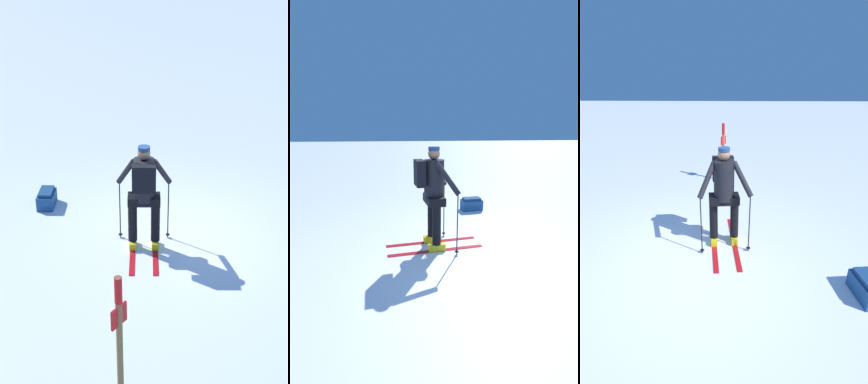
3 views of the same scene
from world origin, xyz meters
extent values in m
plane|color=white|center=(0.00, 0.00, 0.00)|extent=(80.00, 80.00, 0.00)
cube|color=red|center=(0.49, -0.61, 0.01)|extent=(1.71, 0.29, 0.01)
cube|color=yellow|center=(0.49, -0.61, 0.07)|extent=(0.31, 0.14, 0.12)
cylinder|color=black|center=(0.49, -0.61, 0.51)|extent=(0.15, 0.15, 0.76)
cube|color=red|center=(0.44, -0.23, 0.01)|extent=(1.71, 0.29, 0.01)
cube|color=yellow|center=(0.44, -0.23, 0.07)|extent=(0.31, 0.14, 0.12)
cylinder|color=black|center=(0.44, -0.23, 0.51)|extent=(0.15, 0.15, 0.76)
cube|color=black|center=(0.46, -0.42, 0.89)|extent=(0.35, 0.56, 0.14)
cylinder|color=black|center=(0.46, -0.42, 1.24)|extent=(0.35, 0.35, 0.69)
sphere|color=#8C664C|center=(0.46, -0.42, 1.69)|extent=(0.20, 0.20, 0.20)
cylinder|color=navy|center=(0.46, -0.42, 1.78)|extent=(0.19, 0.19, 0.06)
cube|color=black|center=(0.71, -0.39, 1.37)|extent=(0.19, 0.38, 0.44)
cylinder|color=black|center=(0.21, -0.86, 0.54)|extent=(0.02, 0.02, 1.08)
cylinder|color=black|center=(0.21, -0.86, 0.06)|extent=(0.07, 0.07, 0.01)
cylinder|color=black|center=(0.34, -0.73, 1.31)|extent=(0.39, 0.40, 0.55)
cylinder|color=black|center=(0.12, -0.05, 0.54)|extent=(0.02, 0.02, 1.08)
cylinder|color=black|center=(0.12, -0.05, 0.06)|extent=(0.07, 0.07, 0.01)
cylinder|color=black|center=(0.28, -0.15, 1.31)|extent=(0.44, 0.33, 0.55)
cube|color=navy|center=(-0.79, -2.45, 0.14)|extent=(0.56, 0.36, 0.27)
cylinder|color=olive|center=(3.77, -0.28, 0.85)|extent=(0.07, 0.07, 1.71)
cylinder|color=red|center=(3.77, -0.28, 1.56)|extent=(0.08, 0.08, 0.31)
cube|color=red|center=(3.77, -0.28, 1.23)|extent=(0.22, 0.14, 0.24)
camera|label=1|loc=(8.06, 0.49, 4.80)|focal=50.00mm
camera|label=2|loc=(1.01, 3.87, 2.10)|focal=24.00mm
camera|label=3|loc=(-3.60, -0.56, 2.77)|focal=24.00mm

